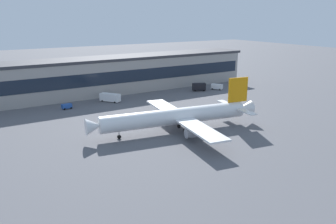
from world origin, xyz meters
TOP-DOWN VIEW (x-y plane):
  - ground_plane at (0.00, 0.00)m, footprint 600.00×600.00m
  - terminal_building at (0.00, 60.52)m, footprint 151.90×17.36m
  - airliner at (1.82, -0.56)m, footprint 53.42×46.06m
  - fuel_truck at (-1.33, 44.18)m, footprint 7.06×8.51m
  - baggage_tug at (-19.23, 42.30)m, footprint 3.80×2.45m
  - stair_truck at (41.79, 41.77)m, footprint 6.45×4.67m
  - crew_van at (50.60, 39.61)m, footprint 4.47×5.61m

SIDE VIEW (x-z plane):
  - ground_plane at x=0.00m, z-range 0.00..0.00m
  - baggage_tug at x=-19.23m, z-range 0.16..2.01m
  - crew_van at x=50.60m, z-range 0.18..2.73m
  - fuel_truck at x=-1.33m, z-range 0.21..3.56m
  - stair_truck at x=41.79m, z-range 0.20..3.75m
  - airliner at x=1.82m, z-range -2.85..11.94m
  - terminal_building at x=0.00m, z-range 0.02..15.92m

